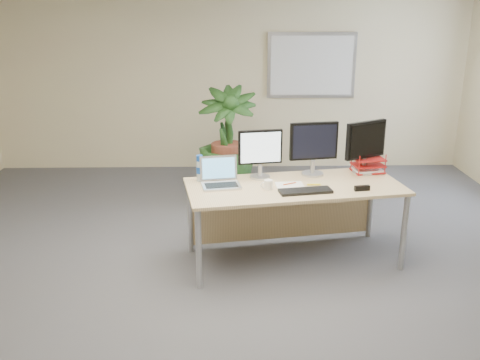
{
  "coord_description": "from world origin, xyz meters",
  "views": [
    {
      "loc": [
        -0.05,
        -3.97,
        2.41
      ],
      "look_at": [
        0.06,
        0.35,
        0.98
      ],
      "focal_mm": 40.0,
      "sensor_mm": 36.0,
      "label": 1
    }
  ],
  "objects_px": {
    "desk": "(291,197)",
    "floor_plant": "(227,143)",
    "laptop": "(220,178)",
    "monitor_right": "(314,145)",
    "monitor_left": "(260,151)"
  },
  "relations": [
    {
      "from": "floor_plant",
      "to": "monitor_left",
      "type": "height_order",
      "value": "floor_plant"
    },
    {
      "from": "monitor_right",
      "to": "monitor_left",
      "type": "bearing_deg",
      "value": -171.55
    },
    {
      "from": "floor_plant",
      "to": "desk",
      "type": "bearing_deg",
      "value": -69.12
    },
    {
      "from": "desk",
      "to": "floor_plant",
      "type": "relative_size",
      "value": 1.43
    },
    {
      "from": "floor_plant",
      "to": "monitor_right",
      "type": "xyz_separation_m",
      "value": [
        0.85,
        -1.42,
        0.34
      ]
    },
    {
      "from": "monitor_left",
      "to": "monitor_right",
      "type": "bearing_deg",
      "value": 8.45
    },
    {
      "from": "desk",
      "to": "monitor_right",
      "type": "xyz_separation_m",
      "value": [
        0.23,
        0.2,
        0.47
      ]
    },
    {
      "from": "floor_plant",
      "to": "laptop",
      "type": "height_order",
      "value": "floor_plant"
    },
    {
      "from": "floor_plant",
      "to": "monitor_left",
      "type": "bearing_deg",
      "value": -77.91
    },
    {
      "from": "desk",
      "to": "laptop",
      "type": "bearing_deg",
      "value": -173.12
    },
    {
      "from": "desk",
      "to": "floor_plant",
      "type": "distance_m",
      "value": 1.74
    },
    {
      "from": "laptop",
      "to": "desk",
      "type": "bearing_deg",
      "value": 6.88
    },
    {
      "from": "desk",
      "to": "monitor_right",
      "type": "height_order",
      "value": "monitor_right"
    },
    {
      "from": "monitor_right",
      "to": "laptop",
      "type": "distance_m",
      "value": 0.99
    },
    {
      "from": "monitor_right",
      "to": "laptop",
      "type": "height_order",
      "value": "monitor_right"
    }
  ]
}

